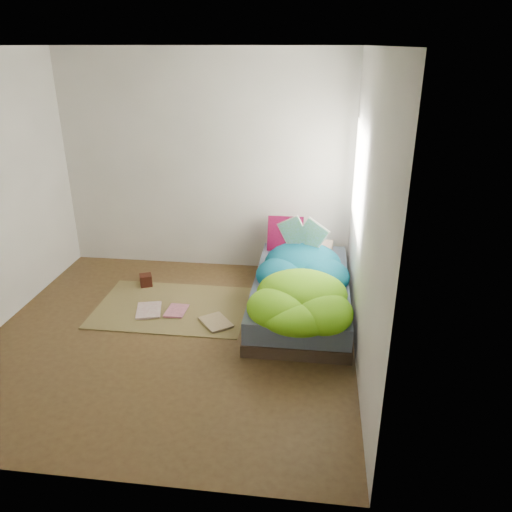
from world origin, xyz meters
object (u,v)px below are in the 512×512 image
Objects in this scene: wooden_box at (146,280)px; bed at (301,294)px; floor_book_a at (137,311)px; floor_book_b at (167,310)px; open_book at (303,225)px; pillow_magenta at (285,234)px.

bed is at bearing -9.20° from wooden_box.
floor_book_a and floor_book_b have the same top height.
floor_book_b is at bearing -168.78° from bed.
wooden_box is (-1.81, 0.29, -0.09)m from bed.
floor_book_b is at bearing -53.89° from wooden_box.
wooden_box reaches higher than floor_book_a.
bed is at bearing -69.76° from open_book.
floor_book_b is at bearing -137.93° from pillow_magenta.
floor_book_b is at bearing -3.47° from floor_book_a.
floor_book_b is at bearing -137.91° from open_book.
wooden_box is at bearing 128.27° from floor_book_b.
open_book is 1.35× the size of floor_book_a.
bed is 15.02× the size of wooden_box.
pillow_magenta is (-0.23, 0.79, 0.38)m from bed.
pillow_magenta is 1.66m from floor_book_b.
floor_book_a is at bearing -168.86° from bed.
wooden_box is at bearing -162.97° from pillow_magenta.
floor_book_b is (-1.17, -1.06, -0.52)m from pillow_magenta.
open_book is at bearing 26.61° from floor_book_b.
open_book is 1.65× the size of floor_book_b.
bed reaches higher than wooden_box.
open_book reaches higher than pillow_magenta.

